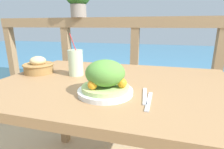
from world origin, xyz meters
TOP-DOWN VIEW (x-y plane):
  - patio_table at (0.00, 0.00)m, footprint 1.25×0.88m
  - railing_fence at (0.00, 0.71)m, footprint 2.80×0.08m
  - sea_backdrop at (0.00, 3.21)m, footprint 12.00×4.00m
  - salad_plate at (0.00, -0.18)m, footprint 0.24×0.24m
  - drink_glass at (-0.26, 0.06)m, footprint 0.09×0.09m
  - bread_basket at (-0.51, 0.05)m, footprint 0.19×0.19m
  - fork at (0.17, -0.16)m, footprint 0.03×0.18m
  - knife at (0.19, -0.21)m, footprint 0.02×0.18m

SIDE VIEW (x-z plane):
  - sea_backdrop at x=0.00m, z-range 0.00..0.41m
  - patio_table at x=0.00m, z-range 0.28..1.03m
  - fork at x=0.17m, z-range 0.74..0.75m
  - knife at x=0.19m, z-range 0.74..0.75m
  - railing_fence at x=0.00m, z-range 0.20..1.30m
  - bread_basket at x=-0.51m, z-range 0.73..0.84m
  - salad_plate at x=0.00m, z-range 0.73..0.88m
  - drink_glass at x=-0.26m, z-range 0.70..0.94m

